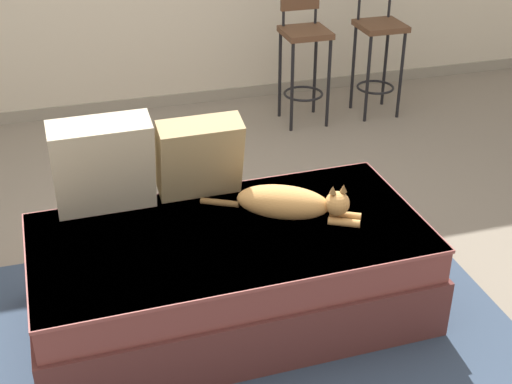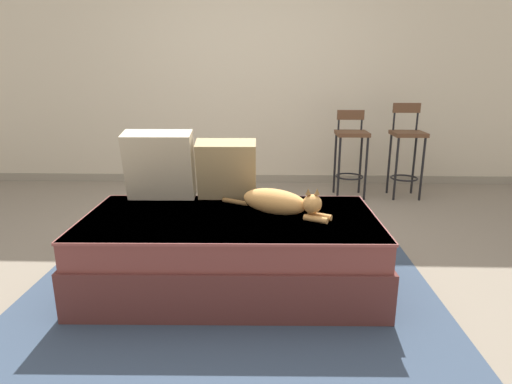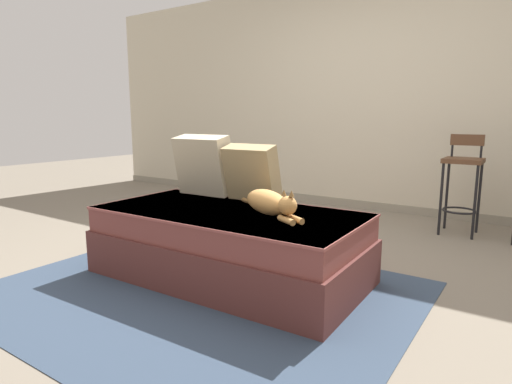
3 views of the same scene
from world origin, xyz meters
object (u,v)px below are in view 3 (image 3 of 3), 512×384
couch (229,244)px  throw_pillow_corner (204,165)px  throw_pillow_middle (252,173)px  cat (269,203)px  bar_stool_near_window (462,175)px

couch → throw_pillow_corner: 0.75m
throw_pillow_middle → cat: size_ratio=0.61×
couch → throw_pillow_corner: size_ratio=3.83×
throw_pillow_corner → bar_stool_near_window: (1.57, 1.70, -0.15)m
throw_pillow_corner → bar_stool_near_window: throw_pillow_corner is taller
cat → couch: bearing=-172.2°
couch → bar_stool_near_window: size_ratio=1.98×
throw_pillow_middle → bar_stool_near_window: bar_stool_near_window is taller
throw_pillow_corner → cat: bearing=-20.7°
throw_pillow_middle → bar_stool_near_window: bearing=56.3°
throw_pillow_corner → bar_stool_near_window: bearing=47.3°
throw_pillow_corner → couch: bearing=-34.3°
throw_pillow_corner → cat: (0.78, -0.29, -0.16)m
throw_pillow_corner → bar_stool_near_window: 2.32m
cat → bar_stool_near_window: size_ratio=0.74×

